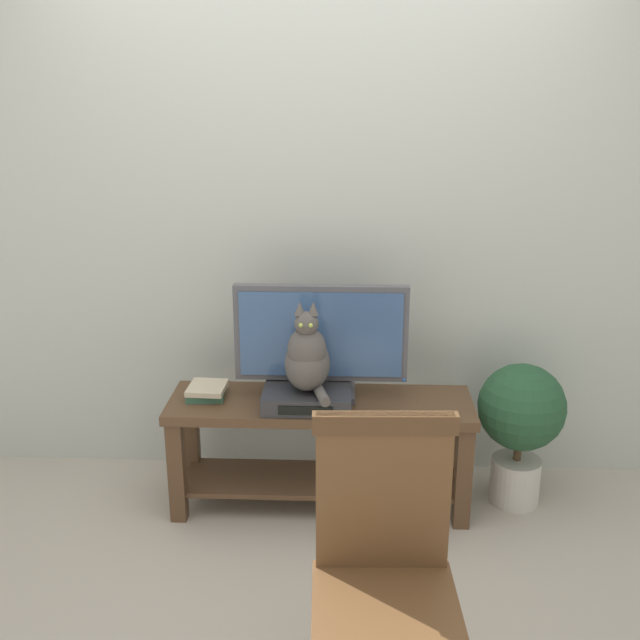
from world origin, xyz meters
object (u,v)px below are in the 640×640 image
(tv_stand, at_px, (320,434))
(cat, at_px, (307,357))
(potted_plant, at_px, (521,419))
(book_stack, at_px, (206,391))
(wooden_chair, at_px, (384,561))
(media_box, at_px, (308,397))
(tv, at_px, (321,339))

(tv_stand, distance_m, cat, 0.40)
(potted_plant, bearing_deg, book_stack, -178.15)
(wooden_chair, bearing_deg, cat, 104.34)
(tv_stand, bearing_deg, cat, -130.21)
(media_box, relative_size, cat, 0.94)
(tv, distance_m, media_box, 0.26)
(tv_stand, relative_size, book_stack, 7.37)
(tv_stand, bearing_deg, book_stack, 178.35)
(tv_stand, distance_m, wooden_chair, 1.24)
(media_box, height_order, potted_plant, potted_plant)
(potted_plant, bearing_deg, cat, -172.64)
(tv, height_order, wooden_chair, tv)
(tv_stand, xyz_separation_m, book_stack, (-0.52, 0.01, 0.19))
(tv, xyz_separation_m, book_stack, (-0.52, -0.04, -0.25))
(book_stack, height_order, potted_plant, potted_plant)
(cat, height_order, wooden_chair, cat)
(tv_stand, bearing_deg, media_box, -138.00)
(tv_stand, xyz_separation_m, potted_plant, (0.91, 0.06, 0.06))
(tv_stand, xyz_separation_m, media_box, (-0.05, -0.05, 0.20))
(tv, height_order, cat, tv)
(tv, relative_size, media_box, 1.99)
(tv, height_order, media_box, tv)
(cat, height_order, book_stack, cat)
(media_box, height_order, wooden_chair, wooden_chair)
(tv, bearing_deg, cat, -115.09)
(tv_stand, relative_size, potted_plant, 2.00)
(media_box, height_order, cat, cat)
(media_box, relative_size, potted_plant, 0.57)
(media_box, xyz_separation_m, cat, (0.00, -0.01, 0.19))
(media_box, xyz_separation_m, wooden_chair, (0.29, -1.15, -0.01))
(book_stack, bearing_deg, media_box, -7.93)
(cat, distance_m, wooden_chair, 1.19)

